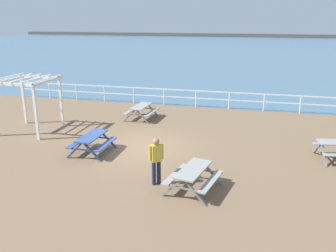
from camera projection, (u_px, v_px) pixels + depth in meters
name	position (u px, v px, depth m)	size (l,w,h in m)	color
ground_plane	(142.00, 149.00, 15.60)	(30.00, 24.00, 0.20)	brown
sea_band	(233.00, 49.00, 64.39)	(142.00, 90.00, 0.01)	#476B84
distant_shoreline	(244.00, 37.00, 104.19)	(142.00, 6.00, 1.80)	#4C4C47
seaward_railing	(180.00, 95.00, 22.52)	(23.07, 0.07, 1.08)	white
picnic_table_near_left	(141.00, 109.00, 19.69)	(1.65, 1.89, 0.80)	gray
picnic_table_near_right	(193.00, 174.00, 11.52)	(1.84, 2.06, 0.80)	gray
picnic_table_far_left	(92.00, 140.00, 14.74)	(1.55, 1.81, 0.80)	#334C84
visitor	(156.00, 158.00, 11.84)	(0.44, 0.38, 1.66)	#1E2338
lattice_pergola	(28.00, 92.00, 17.22)	(2.45, 2.57, 2.70)	white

